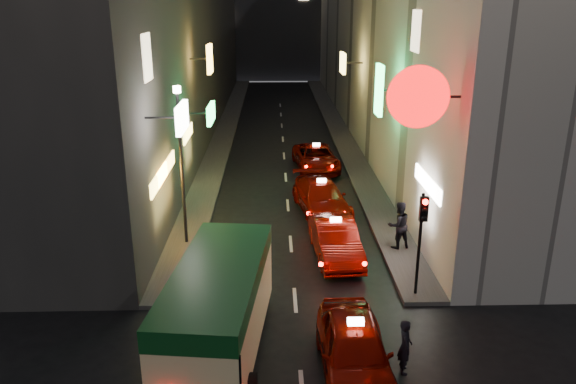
{
  "coord_description": "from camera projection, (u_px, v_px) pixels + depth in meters",
  "views": [
    {
      "loc": [
        -0.67,
        -7.8,
        9.38
      ],
      "look_at": [
        -0.11,
        13.0,
        2.22
      ],
      "focal_mm": 35.0,
      "sensor_mm": 36.0,
      "label": 1
    }
  ],
  "objects": [
    {
      "name": "pedestrian_crossing",
      "position": [
        405.0,
        343.0,
        14.66
      ],
      "size": [
        0.41,
        0.6,
        1.74
      ],
      "primitive_type": "imported",
      "rotation": [
        0.0,
        0.0,
        1.5
      ],
      "color": "black",
      "rests_on": "ground"
    },
    {
      "name": "pedestrian_sidewalk",
      "position": [
        399.0,
        222.0,
        21.71
      ],
      "size": [
        0.91,
        0.7,
        2.14
      ],
      "primitive_type": "imported",
      "rotation": [
        0.0,
        0.0,
        3.42
      ],
      "color": "black",
      "rests_on": "sidewalk_right"
    },
    {
      "name": "taxi_second",
      "position": [
        335.0,
        236.0,
        21.33
      ],
      "size": [
        2.57,
        5.44,
        1.85
      ],
      "color": "#700800",
      "rests_on": "ground"
    },
    {
      "name": "building_right",
      "position": [
        394.0,
        5.0,
        39.85
      ],
      "size": [
        8.24,
        52.0,
        18.0
      ],
      "color": "beige",
      "rests_on": "ground"
    },
    {
      "name": "taxi_near",
      "position": [
        355.0,
        346.0,
        14.51
      ],
      "size": [
        2.32,
        5.59,
        1.94
      ],
      "color": "#700800",
      "rests_on": "ground"
    },
    {
      "name": "traffic_light",
      "position": [
        422.0,
        224.0,
        17.67
      ],
      "size": [
        0.26,
        0.43,
        3.5
      ],
      "color": "black",
      "rests_on": "sidewalk_right"
    },
    {
      "name": "sidewalk_right",
      "position": [
        338.0,
        129.0,
        42.66
      ],
      "size": [
        1.5,
        52.0,
        0.15
      ],
      "primitive_type": "cube",
      "color": "#4D4A47",
      "rests_on": "ground"
    },
    {
      "name": "building_left",
      "position": [
        168.0,
        5.0,
        39.44
      ],
      "size": [
        7.52,
        52.0,
        18.0
      ],
      "color": "#363331",
      "rests_on": "ground"
    },
    {
      "name": "minibus",
      "position": [
        218.0,
        301.0,
        15.11
      ],
      "size": [
        2.86,
        6.46,
        2.69
      ],
      "color": "#F7DE9A",
      "rests_on": "ground"
    },
    {
      "name": "lamp_post",
      "position": [
        181.0,
        156.0,
        21.41
      ],
      "size": [
        0.28,
        0.28,
        6.22
      ],
      "color": "black",
      "rests_on": "sidewalk_left"
    },
    {
      "name": "sidewalk_left",
      "position": [
        226.0,
        129.0,
        42.45
      ],
      "size": [
        1.5,
        52.0,
        0.15
      ],
      "primitive_type": "cube",
      "color": "#4D4A47",
      "rests_on": "ground"
    },
    {
      "name": "taxi_far",
      "position": [
        316.0,
        156.0,
        32.5
      ],
      "size": [
        2.56,
        5.21,
        1.77
      ],
      "color": "#700800",
      "rests_on": "ground"
    },
    {
      "name": "taxi_third",
      "position": [
        321.0,
        195.0,
        25.86
      ],
      "size": [
        3.02,
        5.61,
        1.86
      ],
      "color": "#700800",
      "rests_on": "ground"
    }
  ]
}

